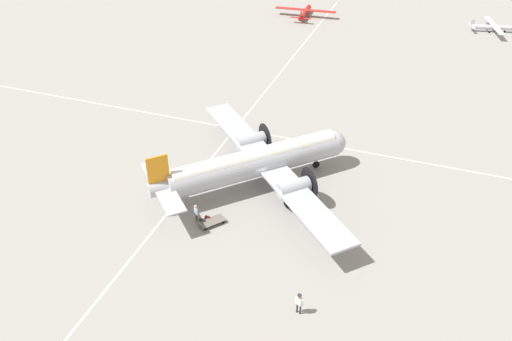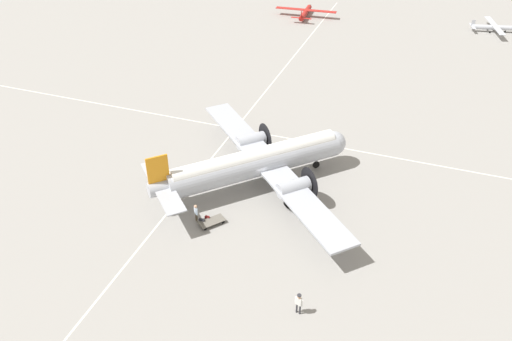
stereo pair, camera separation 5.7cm
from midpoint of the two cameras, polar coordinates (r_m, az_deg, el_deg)
The scene contains 11 objects.
ground_plane at distance 45.58m, azimuth -0.04°, elevation -1.61°, with size 300.00×300.00×0.00m, color gray.
apron_line_eastwest at distance 52.72m, azimuth 3.30°, elevation 3.77°, with size 120.00×0.16×0.01m.
apron_line_northsouth at distance 47.45m, azimuth -6.45°, elevation -0.23°, with size 0.16×120.00×0.01m.
airliner_main at distance 44.34m, azimuth 0.40°, elevation 1.04°, with size 20.02×19.96×5.46m.
crew_foreground at distance 34.07m, azimuth 4.91°, elevation -14.71°, with size 0.58×0.35×1.75m.
passenger_boarding at distance 41.13m, azimuth -6.91°, elevation -4.67°, with size 0.45×0.42×1.70m.
suitcase_near_door at distance 41.34m, azimuth -6.24°, elevation -5.81°, with size 0.51×0.16×0.52m.
suitcase_upright_spare at distance 41.63m, azimuth -5.62°, elevation -5.47°, with size 0.39×0.17×0.48m.
baggage_cart at distance 41.21m, azimuth -5.13°, elevation -5.83°, with size 2.14×2.33×0.56m.
light_aircraft_distant at distance 91.17m, azimuth 25.43°, elevation 14.59°, with size 6.99×9.23×1.82m.
light_aircraft_taxiing at distance 90.73m, azimuth 5.62°, elevation 17.58°, with size 10.58×7.86×2.02m.
Camera 1 is at (-12.60, 34.68, 26.76)m, focal length 35.00 mm.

